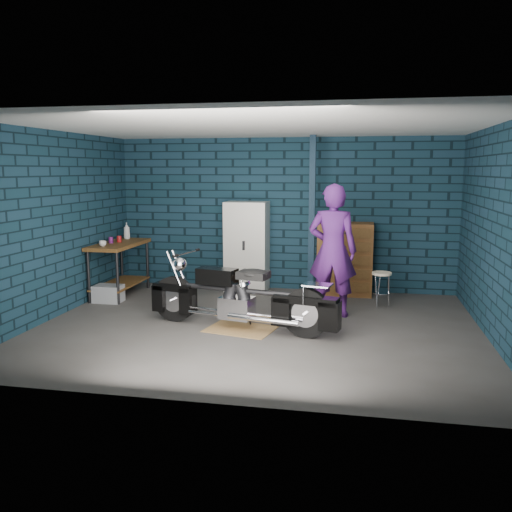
{
  "coord_description": "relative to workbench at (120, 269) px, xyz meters",
  "views": [
    {
      "loc": [
        1.36,
        -7.07,
        2.14
      ],
      "look_at": [
        -0.08,
        0.3,
        0.94
      ],
      "focal_mm": 38.0,
      "sensor_mm": 36.0,
      "label": 1
    }
  ],
  "objects": [
    {
      "name": "support_post",
      "position": [
        3.23,
        0.51,
        0.9
      ],
      "size": [
        0.1,
        0.1,
        2.7
      ],
      "primitive_type": "cube",
      "color": "#102232",
      "rests_on": "ground"
    },
    {
      "name": "bottle",
      "position": [
        -0.08,
        0.51,
        0.6
      ],
      "size": [
        0.15,
        0.15,
        0.3
      ],
      "primitive_type": "imported",
      "rotation": [
        0.0,
        0.0,
        0.4
      ],
      "color": "gray",
      "rests_on": "workbench"
    },
    {
      "name": "mug_purple",
      "position": [
        -0.11,
        -0.07,
        0.51
      ],
      "size": [
        0.1,
        0.1,
        0.11
      ],
      "primitive_type": "cylinder",
      "rotation": [
        0.0,
        0.0,
        0.4
      ],
      "color": "#5C1860",
      "rests_on": "workbench"
    },
    {
      "name": "shop_stool",
      "position": [
        4.38,
        0.01,
        -0.18
      ],
      "size": [
        0.36,
        0.36,
        0.56
      ],
      "primitive_type": null,
      "rotation": [
        0.0,
        0.0,
        -0.21
      ],
      "color": "beige",
      "rests_on": "ground"
    },
    {
      "name": "tool_chest",
      "position": [
        3.78,
        0.79,
        0.17
      ],
      "size": [
        0.93,
        0.52,
        1.24
      ],
      "primitive_type": "cube",
      "color": "brown",
      "rests_on": "ground"
    },
    {
      "name": "workbench",
      "position": [
        0.0,
        0.0,
        0.0
      ],
      "size": [
        0.6,
        1.4,
        0.91
      ],
      "primitive_type": "cube",
      "color": "brown",
      "rests_on": "ground"
    },
    {
      "name": "drip_mat",
      "position": [
        2.48,
        -1.58,
        -0.45
      ],
      "size": [
        1.01,
        0.84,
        0.01
      ],
      "primitive_type": "cube",
      "rotation": [
        0.0,
        0.0,
        -0.21
      ],
      "color": "olive",
      "rests_on": "ground"
    },
    {
      "name": "storage_bin",
      "position": [
        0.02,
        -0.5,
        -0.32
      ],
      "size": [
        0.45,
        0.32,
        0.28
      ],
      "primitive_type": "cube",
      "color": "gray",
      "rests_on": "ground"
    },
    {
      "name": "mug_red",
      "position": [
        -0.03,
        0.08,
        0.51
      ],
      "size": [
        0.09,
        0.09,
        0.11
      ],
      "primitive_type": "cylinder",
      "rotation": [
        0.0,
        0.0,
        0.18
      ],
      "color": "#A71618",
      "rests_on": "workbench"
    },
    {
      "name": "room_walls",
      "position": [
        2.68,
        -0.88,
        1.45
      ],
      "size": [
        6.02,
        5.01,
        2.71
      ],
      "color": "#102B38",
      "rests_on": "ground"
    },
    {
      "name": "motorcycle",
      "position": [
        2.48,
        -1.58,
        0.05
      ],
      "size": [
        2.39,
        1.1,
        1.02
      ],
      "primitive_type": null,
      "rotation": [
        0.0,
        0.0,
        -0.21
      ],
      "color": "black",
      "rests_on": "ground"
    },
    {
      "name": "locker",
      "position": [
        2.06,
        0.79,
        0.34
      ],
      "size": [
        0.74,
        0.53,
        1.58
      ],
      "primitive_type": "cube",
      "color": "silver",
      "rests_on": "ground"
    },
    {
      "name": "ground",
      "position": [
        2.68,
        -1.44,
        -0.46
      ],
      "size": [
        6.0,
        6.0,
        0.0
      ],
      "primitive_type": "plane",
      "color": "#454240",
      "rests_on": "ground"
    },
    {
      "name": "cup_a",
      "position": [
        -0.07,
        -0.45,
        0.5
      ],
      "size": [
        0.15,
        0.15,
        0.09
      ],
      "primitive_type": "imported",
      "rotation": [
        0.0,
        0.0,
        0.37
      ],
      "color": "beige",
      "rests_on": "workbench"
    },
    {
      "name": "person",
      "position": [
        3.64,
        -0.61,
        0.52
      ],
      "size": [
        0.74,
        0.52,
        1.94
      ],
      "primitive_type": "imported",
      "rotation": [
        0.0,
        0.0,
        3.07
      ],
      "color": "#541E73",
      "rests_on": "ground"
    }
  ]
}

